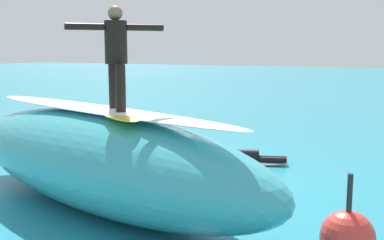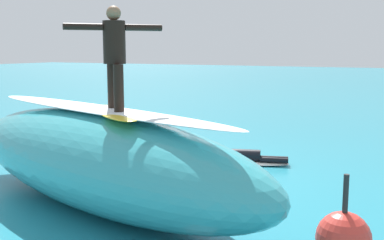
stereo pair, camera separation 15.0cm
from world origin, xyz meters
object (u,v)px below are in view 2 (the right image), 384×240
(surfer_riding, at_px, (114,50))
(buoy_marker, at_px, (343,238))
(surfboard_riding, at_px, (116,112))
(surfboard_paddling, at_px, (244,162))
(surfer_paddling, at_px, (249,156))

(surfer_riding, distance_m, buoy_marker, 4.20)
(surfboard_riding, height_order, surfboard_paddling, surfboard_riding)
(surfer_riding, height_order, surfboard_paddling, surfer_riding)
(surfer_riding, height_order, surfer_paddling, surfer_riding)
(surfboard_riding, bearing_deg, surfboard_paddling, -56.73)
(surfboard_riding, xyz_separation_m, buoy_marker, (-3.54, 0.27, -1.29))
(surfboard_riding, height_order, surfer_riding, surfer_riding)
(surfboard_riding, distance_m, surfboard_paddling, 4.35)
(surfer_paddling, distance_m, buoy_marker, 5.14)
(surfboard_paddling, height_order, surfer_paddling, surfer_paddling)
(surfboard_paddling, xyz_separation_m, surfer_paddling, (-0.11, -0.03, 0.16))
(surfer_paddling, height_order, buoy_marker, buoy_marker)
(surfboard_paddling, bearing_deg, surfer_riding, 64.48)
(surfboard_paddling, bearing_deg, surfer_paddling, 180.00)
(surfboard_riding, bearing_deg, surfer_paddling, -58.22)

